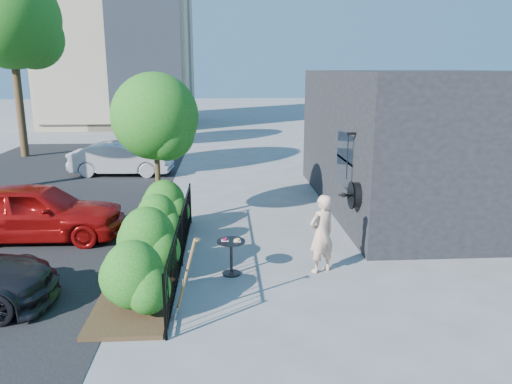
{
  "coord_description": "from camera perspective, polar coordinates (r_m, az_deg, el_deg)",
  "views": [
    {
      "loc": [
        -0.55,
        -9.99,
        4.08
      ],
      "look_at": [
        0.18,
        1.55,
        1.2
      ],
      "focal_mm": 35.0,
      "sensor_mm": 36.0,
      "label": 1
    }
  ],
  "objects": [
    {
      "name": "cafe_table",
      "position": [
        10.13,
        -2.85,
        -6.76
      ],
      "size": [
        0.57,
        0.57,
        0.77
      ],
      "rotation": [
        0.0,
        0.0,
        0.0
      ],
      "color": "black",
      "rests_on": "ground"
    },
    {
      "name": "street_tree_far",
      "position": [
        25.78,
        -26.13,
        16.72
      ],
      "size": [
        4.4,
        4.4,
        8.28
      ],
      "color": "#3F2B19",
      "rests_on": "ground"
    },
    {
      "name": "shrubs",
      "position": [
        10.75,
        -11.74,
        -4.64
      ],
      "size": [
        1.1,
        5.6,
        1.24
      ],
      "color": "#144F12",
      "rests_on": "ground"
    },
    {
      "name": "patio_tree",
      "position": [
        12.92,
        -11.19,
        7.88
      ],
      "size": [
        2.2,
        2.2,
        3.94
      ],
      "color": "#3F2B19",
      "rests_on": "ground"
    },
    {
      "name": "shop_building",
      "position": [
        15.84,
        18.97,
        5.68
      ],
      "size": [
        6.22,
        9.0,
        4.0
      ],
      "color": "black",
      "rests_on": "ground"
    },
    {
      "name": "car_red",
      "position": [
        13.21,
        -23.83,
        -2.05
      ],
      "size": [
        4.17,
        1.76,
        1.41
      ],
      "primitive_type": "imported",
      "rotation": [
        0.0,
        0.0,
        1.55
      ],
      "color": "#A30E0D",
      "rests_on": "ground"
    },
    {
      "name": "car_silver",
      "position": [
        20.2,
        -15.13,
        3.7
      ],
      "size": [
        3.97,
        1.62,
        1.28
      ],
      "primitive_type": "imported",
      "rotation": [
        0.0,
        0.0,
        1.5
      ],
      "color": "#B1B1B6",
      "rests_on": "ground"
    },
    {
      "name": "shovel",
      "position": [
        8.45,
        -8.21,
        -10.26
      ],
      "size": [
        0.49,
        0.19,
        1.44
      ],
      "color": "brown",
      "rests_on": "ground"
    },
    {
      "name": "fence",
      "position": [
        10.63,
        -8.56,
        -5.51
      ],
      "size": [
        0.05,
        6.05,
        1.1
      ],
      "color": "black",
      "rests_on": "ground"
    },
    {
      "name": "ground",
      "position": [
        10.81,
        -0.42,
        -8.2
      ],
      "size": [
        120.0,
        120.0,
        0.0
      ],
      "primitive_type": "plane",
      "color": "gray",
      "rests_on": "ground"
    },
    {
      "name": "woman",
      "position": [
        10.23,
        7.52,
        -4.75
      ],
      "size": [
        0.71,
        0.63,
        1.63
      ],
      "primitive_type": "imported",
      "rotation": [
        0.0,
        0.0,
        3.65
      ],
      "color": "#D8AA8B",
      "rests_on": "ground"
    },
    {
      "name": "planting_bed",
      "position": [
        10.9,
        -12.17,
        -8.1
      ],
      "size": [
        1.3,
        6.0,
        0.08
      ],
      "primitive_type": "cube",
      "color": "#382616",
      "rests_on": "ground"
    }
  ]
}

